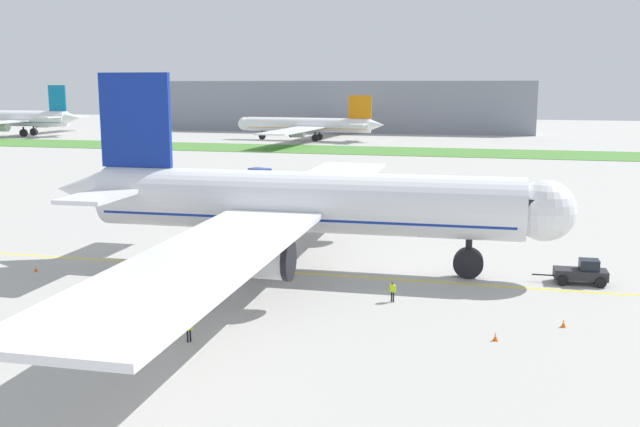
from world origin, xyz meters
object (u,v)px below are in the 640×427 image
object	(u,v)px
pushback_tug	(582,273)
ground_crew_wingwalker_starboard	(393,290)
ground_crew_marshaller_front	(214,249)
parked_airliner_far_centre	(310,125)
traffic_cone_starboard_wing	(495,337)
ground_crew_wingwalker_port	(189,327)
parked_airliner_far_left	(22,119)
traffic_cone_port_wing	(36,269)
airliner_foreground	(298,203)
service_truck_baggage_loader	(262,178)
traffic_cone_near_nose	(564,323)
service_truck_fuel_bowser	(341,187)

from	to	relation	value
pushback_tug	ground_crew_wingwalker_starboard	distance (m)	17.52
ground_crew_marshaller_front	parked_airliner_far_centre	bearing A→B (deg)	101.40
traffic_cone_starboard_wing	parked_airliner_far_centre	distance (m)	173.60
ground_crew_wingwalker_port	ground_crew_marshaller_front	distance (m)	23.02
parked_airliner_far_left	ground_crew_marshaller_front	bearing A→B (deg)	-48.51
ground_crew_wingwalker_starboard	traffic_cone_port_wing	size ratio (longest dim) A/B	2.82
ground_crew_wingwalker_starboard	parked_airliner_far_centre	world-z (taller)	parked_airliner_far_centre
ground_crew_marshaller_front	traffic_cone_port_wing	distance (m)	16.30
airliner_foreground	ground_crew_marshaller_front	xyz separation A→B (m)	(-8.89, 1.15, -5.08)
ground_crew_wingwalker_port	service_truck_baggage_loader	bearing A→B (deg)	104.95
traffic_cone_near_nose	service_truck_fuel_bowser	world-z (taller)	service_truck_fuel_bowser
ground_crew_wingwalker_starboard	ground_crew_marshaller_front	bearing A→B (deg)	153.19
parked_airliner_far_left	pushback_tug	bearing A→B (deg)	-41.81
ground_crew_wingwalker_starboard	traffic_cone_near_nose	size ratio (longest dim) A/B	2.82
traffic_cone_near_nose	parked_airliner_far_left	size ratio (longest dim) A/B	0.01
ground_crew_wingwalker_starboard	parked_airliner_far_left	bearing A→B (deg)	133.63
airliner_foreground	traffic_cone_near_nose	distance (m)	26.11
service_truck_baggage_loader	ground_crew_marshaller_front	bearing A→B (deg)	-76.66
service_truck_fuel_bowser	traffic_cone_starboard_wing	bearing A→B (deg)	-68.03
ground_crew_wingwalker_port	traffic_cone_near_nose	world-z (taller)	ground_crew_wingwalker_port
traffic_cone_port_wing	service_truck_baggage_loader	xyz separation A→B (m)	(2.52, 56.67, 1.39)
parked_airliner_far_centre	traffic_cone_starboard_wing	bearing A→B (deg)	-70.92
ground_crew_marshaller_front	parked_airliner_far_left	xyz separation A→B (m)	(-126.76, 143.30, 4.60)
airliner_foreground	ground_crew_marshaller_front	size ratio (longest dim) A/B	45.88
ground_crew_wingwalker_port	service_truck_fuel_bowser	world-z (taller)	service_truck_fuel_bowser
ground_crew_wingwalker_starboard	service_truck_fuel_bowser	size ratio (longest dim) A/B	0.32
traffic_cone_starboard_wing	service_truck_baggage_loader	distance (m)	75.41
ground_crew_wingwalker_port	traffic_cone_starboard_wing	distance (m)	20.41
traffic_cone_near_nose	airliner_foreground	bearing A→B (deg)	153.24
airliner_foreground	parked_airliner_far_left	distance (m)	198.16
traffic_cone_starboard_wing	service_truck_baggage_loader	size ratio (longest dim) A/B	0.12
parked_airliner_far_left	ground_crew_wingwalker_port	bearing A→B (deg)	-50.93
airliner_foreground	service_truck_baggage_loader	size ratio (longest dim) A/B	15.21
traffic_cone_starboard_wing	service_truck_baggage_loader	bearing A→B (deg)	120.65
parked_airliner_far_centre	traffic_cone_port_wing	bearing A→B (deg)	-84.22
ground_crew_marshaller_front	service_truck_baggage_loader	world-z (taller)	service_truck_baggage_loader
parked_airliner_far_centre	ground_crew_wingwalker_starboard	bearing A→B (deg)	-72.75
traffic_cone_starboard_wing	service_truck_fuel_bowser	bearing A→B (deg)	111.97
ground_crew_marshaller_front	service_truck_baggage_loader	xyz separation A→B (m)	(-11.44, 48.28, 0.66)
traffic_cone_near_nose	parked_airliner_far_centre	size ratio (longest dim) A/B	0.01
ground_crew_marshaller_front	parked_airliner_far_centre	world-z (taller)	parked_airliner_far_centre
ground_crew_marshaller_front	parked_airliner_far_left	size ratio (longest dim) A/B	0.03
ground_crew_marshaller_front	parked_airliner_far_centre	distance (m)	150.43
traffic_cone_port_wing	ground_crew_wingwalker_port	bearing A→B (deg)	-32.34
ground_crew_wingwalker_starboard	service_truck_fuel_bowser	world-z (taller)	service_truck_fuel_bowser
airliner_foreground	service_truck_fuel_bowser	distance (m)	43.89
pushback_tug	ground_crew_wingwalker_port	distance (m)	34.19
ground_crew_wingwalker_starboard	pushback_tug	bearing A→B (deg)	31.47
service_truck_fuel_bowser	parked_airliner_far_centre	world-z (taller)	parked_airliner_far_centre
ground_crew_wingwalker_starboard	service_truck_baggage_loader	bearing A→B (deg)	117.77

